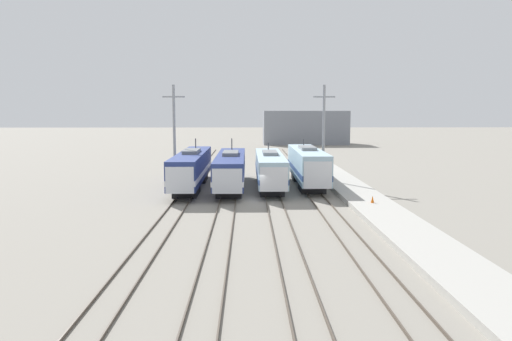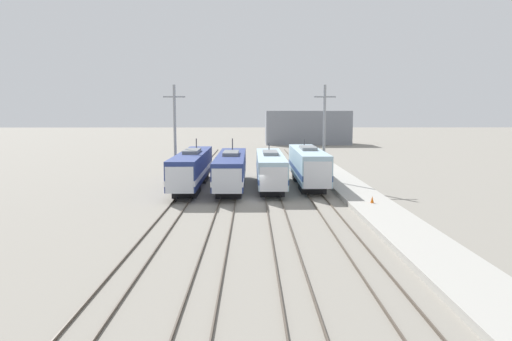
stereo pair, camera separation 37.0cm
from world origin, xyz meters
name	(u,v)px [view 2 (the right image)]	position (x,y,z in m)	size (l,w,h in m)	color
ground_plane	(251,201)	(0.00, 0.00, 0.00)	(400.00, 400.00, 0.00)	gray
rail_pair_far_left	(182,200)	(-6.32, 0.00, 0.07)	(1.51, 120.00, 0.15)	#4C4238
rail_pair_center_left	(228,200)	(-2.11, 0.00, 0.07)	(1.51, 120.00, 0.15)	#4C4238
rail_pair_center_right	(273,200)	(2.11, 0.00, 0.07)	(1.51, 120.00, 0.15)	#4C4238
rail_pair_far_right	(319,200)	(6.32, 0.00, 0.07)	(1.51, 120.00, 0.15)	#4C4238
locomotive_far_left	(192,168)	(-6.32, 7.79, 2.13)	(2.78, 19.52, 5.08)	black
locomotive_center_left	(231,170)	(-2.11, 7.36, 2.04)	(2.96, 18.89, 5.11)	black
locomotive_center_right	(270,169)	(2.11, 7.78, 2.04)	(2.84, 17.58, 4.61)	#232326
locomotive_far_right	(308,166)	(6.32, 9.16, 2.24)	(2.96, 17.17, 4.94)	#232326
catenary_tower_left	(175,133)	(-8.53, 10.96, 5.82)	(2.46, 0.31, 11.15)	gray
catenary_tower_right	(324,133)	(8.29, 10.96, 5.82)	(2.46, 0.31, 11.15)	gray
platform	(364,199)	(10.47, 0.00, 0.22)	(4.00, 120.00, 0.44)	#A8A59E
traffic_cone	(372,199)	(10.42, -3.28, 0.73)	(0.30, 0.30, 0.60)	orange
depot_building	(307,127)	(13.91, 78.70, 4.10)	(20.61, 10.07, 8.21)	gray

